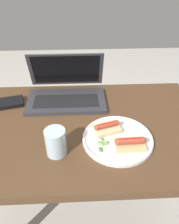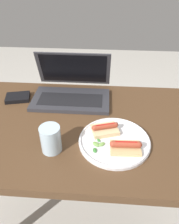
% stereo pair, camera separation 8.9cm
% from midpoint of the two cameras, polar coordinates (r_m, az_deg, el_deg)
% --- Properties ---
extents(ground_plane, '(6.00, 6.00, 0.00)m').
position_cam_midpoint_polar(ground_plane, '(1.53, -0.91, -25.89)').
color(ground_plane, '#B7B2A8').
extents(desk, '(1.15, 0.67, 0.77)m').
position_cam_midpoint_polar(desk, '(1.01, -1.26, -8.21)').
color(desk, '#4C331E').
rests_on(desk, ground_plane).
extents(laptop, '(0.37, 0.27, 0.21)m').
position_cam_midpoint_polar(laptop, '(1.08, -2.31, 5.56)').
color(laptop, '#2D2D33').
rests_on(laptop, desk).
extents(plate, '(0.27, 0.27, 0.02)m').
position_cam_midpoint_polar(plate, '(0.85, 9.57, -7.56)').
color(plate, silver).
rests_on(plate, desk).
extents(sausage_toast_left, '(0.12, 0.10, 0.04)m').
position_cam_midpoint_polar(sausage_toast_left, '(0.87, 7.00, -4.50)').
color(sausage_toast_left, '#D6B784').
rests_on(sausage_toast_left, plate).
extents(sausage_toast_middle, '(0.11, 0.07, 0.04)m').
position_cam_midpoint_polar(sausage_toast_middle, '(0.81, 12.59, -8.89)').
color(sausage_toast_middle, tan).
rests_on(sausage_toast_middle, plate).
extents(salad_pile, '(0.05, 0.08, 0.01)m').
position_cam_midpoint_polar(salad_pile, '(0.81, 5.30, -8.70)').
color(salad_pile, '#4C8E3D').
rests_on(salad_pile, plate).
extents(drinking_glass, '(0.07, 0.07, 0.10)m').
position_cam_midpoint_polar(drinking_glass, '(0.79, -6.89, -7.16)').
color(drinking_glass, silver).
rests_on(drinking_glass, desk).
extents(external_drive, '(0.13, 0.11, 0.02)m').
position_cam_midpoint_polar(external_drive, '(1.12, -16.09, 3.61)').
color(external_drive, black).
rests_on(external_drive, desk).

